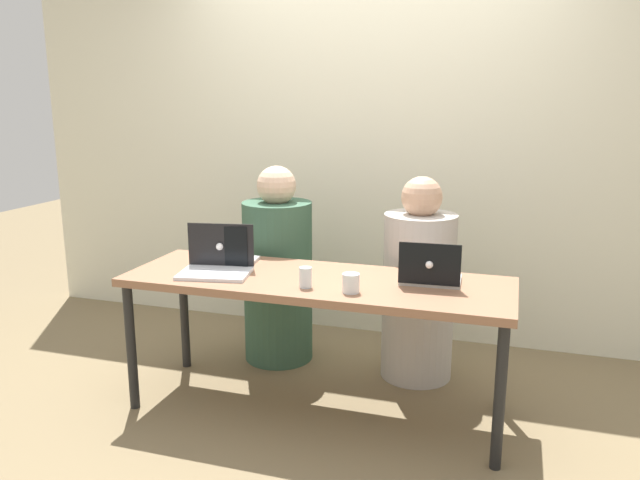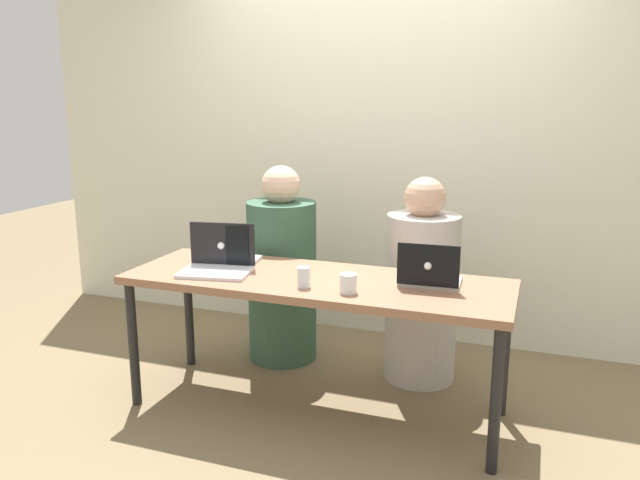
# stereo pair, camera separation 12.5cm
# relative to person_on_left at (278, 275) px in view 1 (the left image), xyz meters

# --- Properties ---
(ground_plane) EXTENTS (12.00, 12.00, 0.00)m
(ground_plane) POSITION_rel_person_on_left_xyz_m (0.43, -0.57, -0.53)
(ground_plane) COLOR #766547
(back_wall) EXTENTS (5.00, 0.10, 2.30)m
(back_wall) POSITION_rel_person_on_left_xyz_m (0.43, 0.66, 0.62)
(back_wall) COLOR beige
(back_wall) RESTS_ON ground
(desk) EXTENTS (1.92, 0.64, 0.71)m
(desk) POSITION_rel_person_on_left_xyz_m (0.43, -0.57, 0.12)
(desk) COLOR #8B5E44
(desk) RESTS_ON ground
(person_on_left) EXTENTS (0.52, 0.52, 1.20)m
(person_on_left) POSITION_rel_person_on_left_xyz_m (0.00, 0.00, 0.00)
(person_on_left) COLOR #375A44
(person_on_left) RESTS_ON ground
(person_on_right) EXTENTS (0.46, 0.46, 1.17)m
(person_on_right) POSITION_rel_person_on_left_xyz_m (0.85, 0.00, -0.01)
(person_on_right) COLOR #B7B0A8
(person_on_right) RESTS_ON ground
(laptop_front_left) EXTENTS (0.39, 0.31, 0.24)m
(laptop_front_left) POSITION_rel_person_on_left_xyz_m (-0.08, -0.63, 0.23)
(laptop_front_left) COLOR silver
(laptop_front_left) RESTS_ON desk
(laptop_back_right) EXTENTS (0.30, 0.26, 0.22)m
(laptop_back_right) POSITION_rel_person_on_left_xyz_m (0.98, -0.49, 0.23)
(laptop_back_right) COLOR silver
(laptop_back_right) RESTS_ON desk
(laptop_back_left) EXTENTS (0.32, 0.28, 0.23)m
(laptop_back_left) POSITION_rel_person_on_left_xyz_m (-0.11, -0.47, 0.23)
(laptop_back_left) COLOR silver
(laptop_back_left) RESTS_ON desk
(water_glass_center) EXTENTS (0.06, 0.06, 0.10)m
(water_glass_center) POSITION_rel_person_on_left_xyz_m (0.43, -0.73, 0.22)
(water_glass_center) COLOR silver
(water_glass_center) RESTS_ON desk
(water_glass_right) EXTENTS (0.08, 0.08, 0.09)m
(water_glass_right) POSITION_rel_person_on_left_xyz_m (0.65, -0.74, 0.22)
(water_glass_right) COLOR white
(water_glass_right) RESTS_ON desk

